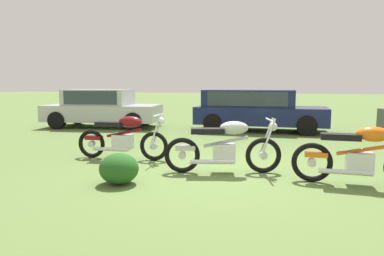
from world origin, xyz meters
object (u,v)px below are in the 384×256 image
object	(u,v)px
motorcycle_orange	(360,156)
shrub_low	(119,169)
motorcycle_maroon	(123,137)
car_silver	(101,106)
motorcycle_silver	(224,147)
car_navy	(255,107)

from	to	relation	value
motorcycle_orange	shrub_low	bearing A→B (deg)	-164.52
motorcycle_maroon	car_silver	bearing A→B (deg)	120.46
motorcycle_silver	motorcycle_orange	distance (m)	2.25
motorcycle_silver	car_silver	distance (m)	8.14
motorcycle_silver	car_silver	xyz separation A→B (m)	(-5.99, 5.50, 0.31)
car_navy	shrub_low	bearing A→B (deg)	-101.17
motorcycle_silver	motorcycle_orange	world-z (taller)	same
motorcycle_orange	car_navy	world-z (taller)	car_navy
car_silver	shrub_low	bearing A→B (deg)	-66.02
car_silver	shrub_low	size ratio (longest dim) A/B	6.99
car_navy	car_silver	bearing A→B (deg)	-175.03
car_silver	motorcycle_orange	bearing A→B (deg)	-44.27
motorcycle_silver	car_silver	bearing A→B (deg)	120.49
motorcycle_maroon	motorcycle_orange	bearing A→B (deg)	-13.66
motorcycle_silver	car_navy	size ratio (longest dim) A/B	0.46
motorcycle_silver	shrub_low	xyz separation A→B (m)	(-1.48, -1.23, -0.23)
car_silver	motorcycle_silver	bearing A→B (deg)	-52.43
motorcycle_silver	motorcycle_orange	bearing A→B (deg)	-20.49
motorcycle_silver	car_silver	world-z (taller)	car_silver
motorcycle_maroon	car_silver	size ratio (longest dim) A/B	0.46
motorcycle_silver	motorcycle_maroon	bearing A→B (deg)	150.85
car_silver	car_navy	distance (m)	5.75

